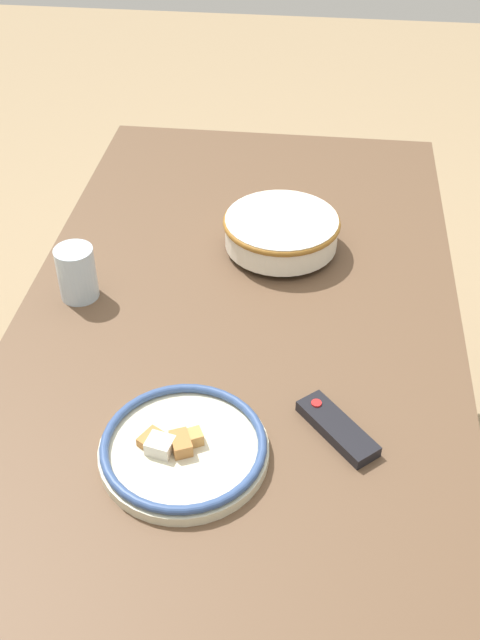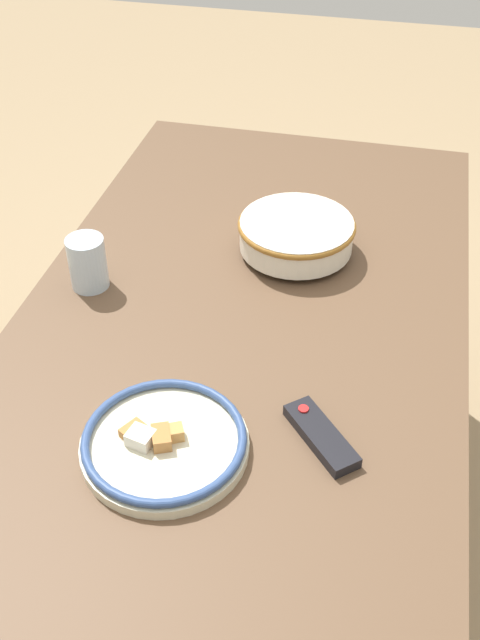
# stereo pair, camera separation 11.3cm
# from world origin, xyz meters

# --- Properties ---
(ground_plane) EXTENTS (8.00, 8.00, 0.00)m
(ground_plane) POSITION_xyz_m (0.00, 0.00, 0.00)
(ground_plane) COLOR #9E8460
(dining_table) EXTENTS (1.56, 0.83, 0.72)m
(dining_table) POSITION_xyz_m (0.00, 0.00, 0.64)
(dining_table) COLOR brown
(dining_table) RESTS_ON ground_plane
(noodle_bowl) EXTENTS (0.24, 0.24, 0.08)m
(noodle_bowl) POSITION_xyz_m (-0.24, 0.06, 0.77)
(noodle_bowl) COLOR silver
(noodle_bowl) RESTS_ON dining_table
(food_plate) EXTENTS (0.26, 0.26, 0.04)m
(food_plate) POSITION_xyz_m (0.33, -0.04, 0.74)
(food_plate) COLOR beige
(food_plate) RESTS_ON dining_table
(tv_remote) EXTENTS (0.14, 0.14, 0.02)m
(tv_remote) POSITION_xyz_m (0.25, 0.19, 0.73)
(tv_remote) COLOR black
(tv_remote) RESTS_ON dining_table
(drinking_glass) EXTENTS (0.07, 0.07, 0.11)m
(drinking_glass) POSITION_xyz_m (-0.04, -0.31, 0.77)
(drinking_glass) COLOR silver
(drinking_glass) RESTS_ON dining_table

